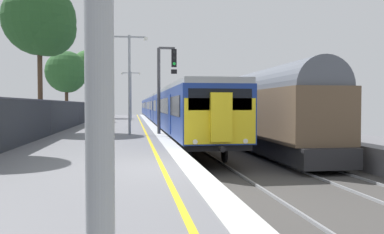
# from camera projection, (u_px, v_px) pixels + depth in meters

# --- Properties ---
(ground) EXTENTS (17.40, 110.00, 1.21)m
(ground) POSITION_uv_depth(u_px,v_px,m) (273.00, 187.00, 10.50)
(ground) COLOR slate
(commuter_train_at_platform) EXTENTS (2.83, 62.54, 3.81)m
(commuter_train_at_platform) POSITION_uv_depth(u_px,v_px,m) (160.00, 108.00, 44.96)
(commuter_train_at_platform) COLOR navy
(commuter_train_at_platform) RESTS_ON ground
(freight_train_adjacent_track) EXTENTS (2.60, 38.92, 4.46)m
(freight_train_adjacent_track) POSITION_uv_depth(u_px,v_px,m) (218.00, 107.00, 33.26)
(freight_train_adjacent_track) COLOR #232326
(freight_train_adjacent_track) RESTS_ON ground
(signal_gantry) EXTENTS (1.10, 0.24, 4.84)m
(signal_gantry) POSITION_uv_depth(u_px,v_px,m) (164.00, 80.00, 21.66)
(signal_gantry) COLOR #47474C
(signal_gantry) RESTS_ON ground
(platform_lamp_mid) EXTENTS (2.00, 0.20, 5.42)m
(platform_lamp_mid) POSITION_uv_depth(u_px,v_px,m) (129.00, 76.00, 21.25)
(platform_lamp_mid) COLOR #93999E
(platform_lamp_mid) RESTS_ON ground
(platform_lamp_far) EXTENTS (2.00, 0.20, 5.07)m
(platform_lamp_far) POSITION_uv_depth(u_px,v_px,m) (131.00, 92.00, 40.67)
(platform_lamp_far) COLOR #93999E
(platform_lamp_far) RESTS_ON ground
(background_tree_left) EXTENTS (4.34, 4.30, 8.88)m
(background_tree_left) POSITION_uv_depth(u_px,v_px,m) (42.00, 22.00, 23.17)
(background_tree_left) COLOR #473323
(background_tree_left) RESTS_ON ground
(background_tree_centre) EXTENTS (3.90, 3.90, 8.43)m
(background_tree_centre) POSITION_uv_depth(u_px,v_px,m) (88.00, 67.00, 48.37)
(background_tree_centre) COLOR #473323
(background_tree_centre) RESTS_ON ground
(background_tree_back) EXTENTS (4.11, 4.11, 6.97)m
(background_tree_back) POSITION_uv_depth(u_px,v_px,m) (67.00, 73.00, 38.61)
(background_tree_back) COLOR #473323
(background_tree_back) RESTS_ON ground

